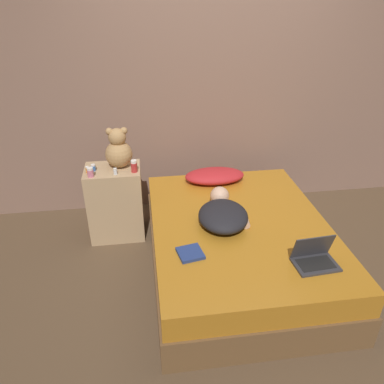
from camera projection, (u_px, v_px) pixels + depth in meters
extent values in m
plane|color=brown|center=(237.00, 267.00, 3.21)|extent=(12.00, 12.00, 0.00)
cube|color=#846656|center=(214.00, 81.00, 3.62)|extent=(8.00, 0.06, 2.60)
cube|color=brown|center=(237.00, 255.00, 3.14)|extent=(1.41, 1.85, 0.26)
cube|color=#B2721E|center=(239.00, 233.00, 3.03)|extent=(1.38, 1.81, 0.20)
cube|color=tan|center=(116.00, 202.00, 3.48)|extent=(0.49, 0.37, 0.69)
ellipsoid|color=red|center=(215.00, 176.00, 3.58)|extent=(0.57, 0.31, 0.12)
ellipsoid|color=black|center=(223.00, 216.00, 2.93)|extent=(0.44, 0.51, 0.15)
sphere|color=#DBAD8E|center=(220.00, 196.00, 3.19)|extent=(0.16, 0.16, 0.16)
cylinder|color=#DBAD8E|center=(244.00, 219.00, 2.98)|extent=(0.08, 0.22, 0.06)
cube|color=#333338|center=(315.00, 265.00, 2.52)|extent=(0.30, 0.21, 0.02)
cube|color=black|center=(316.00, 264.00, 2.52)|extent=(0.25, 0.15, 0.00)
cube|color=#333338|center=(313.00, 246.00, 2.53)|extent=(0.29, 0.08, 0.18)
cube|color=black|center=(313.00, 246.00, 2.53)|extent=(0.26, 0.07, 0.16)
sphere|color=tan|center=(119.00, 154.00, 3.29)|extent=(0.24, 0.24, 0.24)
sphere|color=tan|center=(117.00, 137.00, 3.22)|extent=(0.15, 0.15, 0.15)
sphere|color=tan|center=(109.00, 131.00, 3.18)|extent=(0.06, 0.06, 0.06)
sphere|color=tan|center=(124.00, 131.00, 3.20)|extent=(0.06, 0.06, 0.06)
cylinder|color=#B72D2D|center=(134.00, 167.00, 3.24)|extent=(0.05, 0.05, 0.08)
cylinder|color=white|center=(134.00, 162.00, 3.21)|extent=(0.05, 0.05, 0.02)
cylinder|color=#3866B2|center=(93.00, 168.00, 3.26)|extent=(0.04, 0.04, 0.05)
cylinder|color=white|center=(93.00, 165.00, 3.25)|extent=(0.04, 0.04, 0.01)
cylinder|color=silver|center=(115.00, 172.00, 3.20)|extent=(0.03, 0.03, 0.04)
cylinder|color=white|center=(115.00, 169.00, 3.19)|extent=(0.03, 0.03, 0.01)
cylinder|color=pink|center=(90.00, 173.00, 3.16)|extent=(0.05, 0.05, 0.07)
cylinder|color=white|center=(90.00, 169.00, 3.14)|extent=(0.05, 0.05, 0.02)
cylinder|color=orange|center=(88.00, 170.00, 3.23)|extent=(0.03, 0.03, 0.05)
cylinder|color=white|center=(87.00, 167.00, 3.22)|extent=(0.03, 0.03, 0.01)
cube|color=navy|center=(190.00, 253.00, 2.62)|extent=(0.20, 0.20, 0.02)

